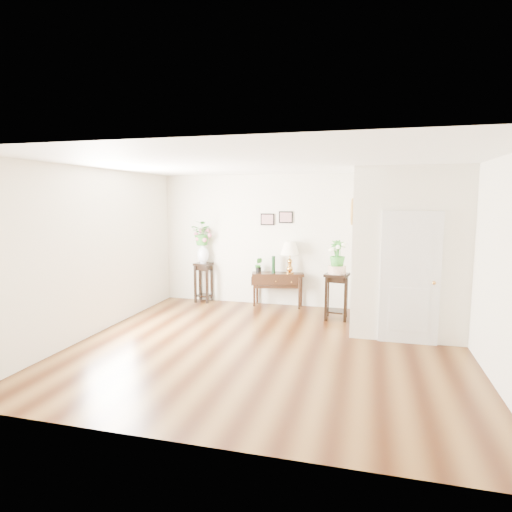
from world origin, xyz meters
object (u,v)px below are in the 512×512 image
(console_table, at_px, (278,290))
(plant_stand_b, at_px, (336,296))
(table_lamp, at_px, (290,257))
(plant_stand_a, at_px, (204,282))

(console_table, distance_m, plant_stand_b, 1.45)
(table_lamp, xyz_separation_m, plant_stand_b, (1.03, -0.68, -0.64))
(plant_stand_a, bearing_deg, plant_stand_b, -12.81)
(plant_stand_a, height_order, plant_stand_b, plant_stand_b)
(table_lamp, distance_m, plant_stand_a, 2.05)
(console_table, relative_size, table_lamp, 1.59)
(console_table, xyz_separation_m, plant_stand_a, (-1.69, 0.00, 0.07))
(table_lamp, distance_m, plant_stand_b, 1.38)
(console_table, xyz_separation_m, plant_stand_b, (1.28, -0.68, 0.08))
(plant_stand_a, bearing_deg, console_table, 0.00)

